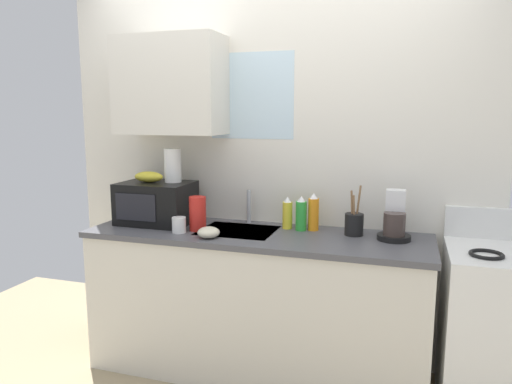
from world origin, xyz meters
TOP-DOWN VIEW (x-y plane):
  - kitchen_wall_assembly at (-0.10, 0.32)m, footprint 2.84×0.42m
  - counter_unit at (-0.00, 0.00)m, footprint 2.07×0.63m
  - sink_faucet at (-0.13, 0.24)m, footprint 0.03×0.03m
  - stove_range at (1.38, 0.00)m, footprint 0.60×0.60m
  - microwave at (-0.70, 0.05)m, footprint 0.46×0.35m
  - banana_bunch at (-0.75, 0.05)m, footprint 0.20×0.11m
  - paper_towel_roll at (-0.60, 0.10)m, footprint 0.11×0.11m
  - coffee_maker at (0.80, 0.11)m, footprint 0.19×0.21m
  - dish_soap_bottle_yellow at (0.15, 0.16)m, footprint 0.06×0.06m
  - dish_soap_bottle_green at (0.25, 0.14)m, footprint 0.07×0.07m
  - dish_soap_bottle_orange at (0.32, 0.17)m, footprint 0.07×0.07m
  - cereal_canister at (-0.36, -0.05)m, footprint 0.10×0.10m
  - mug_white at (-0.45, -0.14)m, footprint 0.08×0.08m
  - utensil_crock at (0.57, 0.12)m, footprint 0.11×0.11m
  - small_bowl at (-0.23, -0.20)m, footprint 0.13×0.13m

SIDE VIEW (x-z plane):
  - stove_range at x=1.38m, z-range -0.08..1.00m
  - counter_unit at x=0.00m, z-range 0.01..0.91m
  - small_bowl at x=-0.23m, z-range 0.90..0.96m
  - mug_white at x=-0.45m, z-range 0.90..0.99m
  - utensil_crock at x=0.57m, z-range 0.82..1.12m
  - dish_soap_bottle_yellow at x=0.15m, z-range 0.89..1.10m
  - dish_soap_bottle_green at x=0.25m, z-range 0.89..1.11m
  - coffee_maker at x=0.80m, z-range 0.86..1.14m
  - cereal_canister at x=-0.36m, z-range 0.90..1.11m
  - sink_faucet at x=-0.13m, z-range 0.90..1.12m
  - dish_soap_bottle_orange at x=0.32m, z-range 0.89..1.13m
  - microwave at x=-0.70m, z-range 0.90..1.17m
  - banana_bunch at x=-0.75m, z-range 1.17..1.24m
  - paper_towel_roll at x=-0.60m, z-range 1.17..1.39m
  - kitchen_wall_assembly at x=-0.10m, z-range 0.09..2.59m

